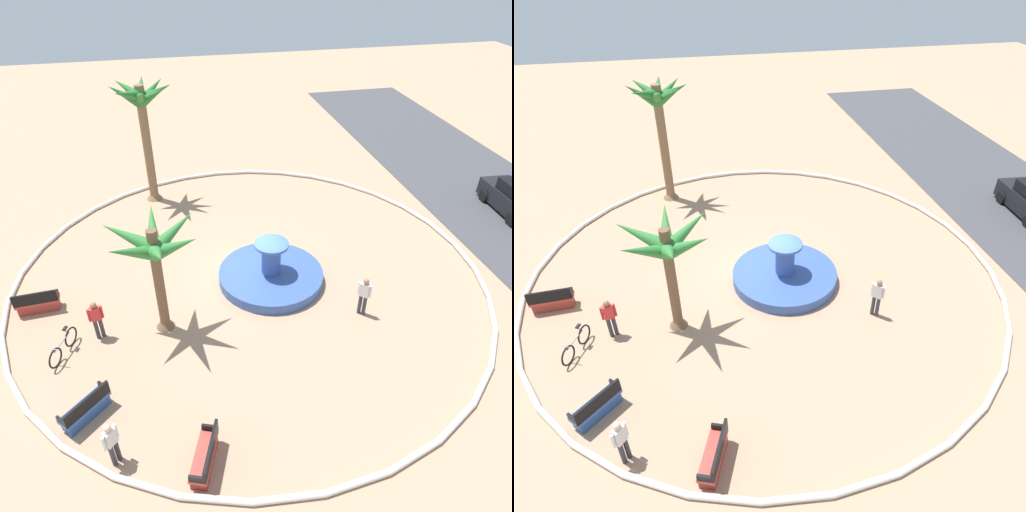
% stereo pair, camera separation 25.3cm
% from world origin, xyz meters
% --- Properties ---
extents(ground_plane, '(80.00, 80.00, 0.00)m').
position_xyz_m(ground_plane, '(0.00, 0.00, 0.00)').
color(ground_plane, tan).
extents(plaza_curb, '(19.59, 19.59, 0.20)m').
position_xyz_m(plaza_curb, '(0.00, 0.00, 0.10)').
color(plaza_curb, silver).
rests_on(plaza_curb, ground).
extents(fountain, '(4.33, 4.33, 1.87)m').
position_xyz_m(fountain, '(0.66, 0.76, 0.29)').
color(fountain, '#38569E').
rests_on(fountain, ground).
extents(palm_tree_near_fountain, '(3.31, 3.21, 6.29)m').
position_xyz_m(palm_tree_near_fountain, '(-7.54, -3.70, 4.76)').
color(palm_tree_near_fountain, brown).
rests_on(palm_tree_near_fountain, ground).
extents(palm_tree_by_curb, '(3.57, 3.41, 4.50)m').
position_xyz_m(palm_tree_by_curb, '(2.50, -3.69, 3.41)').
color(palm_tree_by_curb, brown).
rests_on(palm_tree_by_curb, ground).
extents(bench_east, '(0.60, 1.63, 1.00)m').
position_xyz_m(bench_east, '(0.58, -8.41, 0.35)').
color(bench_east, '#B73D33').
rests_on(bench_east, ground).
extents(bench_west, '(1.46, 1.51, 1.00)m').
position_xyz_m(bench_west, '(5.89, -6.23, 0.35)').
color(bench_west, '#335BA8').
rests_on(bench_west, ground).
extents(bench_north, '(1.67, 1.02, 1.00)m').
position_xyz_m(bench_north, '(8.18, -2.93, 0.35)').
color(bench_north, '#B73D33').
rests_on(bench_north, ground).
extents(bicycle_red_frame, '(1.60, 0.76, 0.94)m').
position_xyz_m(bicycle_red_frame, '(3.13, -7.19, 0.38)').
color(bicycle_red_frame, black).
rests_on(bicycle_red_frame, ground).
extents(person_cyclist_helmet, '(0.28, 0.51, 1.65)m').
position_xyz_m(person_cyclist_helmet, '(2.53, -6.02, 0.92)').
color(person_cyclist_helmet, '#33333D').
rests_on(person_cyclist_helmet, ground).
extents(person_cyclist_photo, '(0.42, 0.38, 1.69)m').
position_xyz_m(person_cyclist_photo, '(7.56, -5.33, 0.95)').
color(person_cyclist_photo, '#33333D').
rests_on(person_cyclist_photo, ground).
extents(person_pedestrian_stroll, '(0.39, 0.41, 1.69)m').
position_xyz_m(person_pedestrian_stroll, '(3.38, 3.65, 0.95)').
color(person_pedestrian_stroll, '#33333D').
rests_on(person_pedestrian_stroll, ground).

